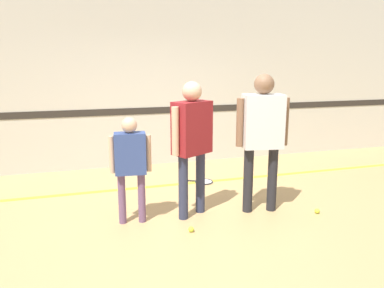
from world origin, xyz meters
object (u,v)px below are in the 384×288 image
at_px(person_student_right, 262,129).
at_px(racket_spare_on_floor, 203,182).
at_px(tennis_ball_by_spare_racket, 198,177).
at_px(person_instructor, 192,135).
at_px(person_student_left, 130,159).
at_px(tennis_ball_stray_left, 317,211).
at_px(tennis_ball_near_instructor, 191,229).

height_order(person_student_right, racket_spare_on_floor, person_student_right).
relative_size(racket_spare_on_floor, tennis_ball_by_spare_racket, 8.10).
distance_m(person_instructor, person_student_left, 0.79).
relative_size(person_instructor, racket_spare_on_floor, 3.15).
xyz_separation_m(person_student_right, racket_spare_on_floor, (-0.35, 1.32, -1.08)).
relative_size(person_student_left, tennis_ball_stray_left, 19.49).
height_order(racket_spare_on_floor, tennis_ball_by_spare_racket, tennis_ball_by_spare_racket).
bearing_deg(person_instructor, tennis_ball_near_instructor, -137.00).
distance_m(person_instructor, tennis_ball_near_instructor, 1.12).
xyz_separation_m(racket_spare_on_floor, tennis_ball_by_spare_racket, (-0.01, 0.20, 0.02)).
bearing_deg(person_instructor, tennis_ball_by_spare_racket, 40.37).
xyz_separation_m(person_instructor, tennis_ball_by_spare_racket, (0.52, 1.41, -1.01)).
xyz_separation_m(person_student_left, tennis_ball_near_instructor, (0.61, -0.46, -0.76)).
bearing_deg(racket_spare_on_floor, tennis_ball_stray_left, 150.84).
xyz_separation_m(person_instructor, person_student_right, (0.88, -0.11, 0.05)).
height_order(person_student_left, tennis_ball_stray_left, person_student_left).
relative_size(racket_spare_on_floor, tennis_ball_near_instructor, 8.10).
bearing_deg(person_student_right, person_instructor, 1.57).
relative_size(person_instructor, tennis_ball_by_spare_racket, 25.48).
xyz_separation_m(person_instructor, tennis_ball_stray_left, (1.56, -0.41, -1.01)).
distance_m(racket_spare_on_floor, tennis_ball_near_instructor, 1.81).
distance_m(person_student_right, tennis_ball_stray_left, 1.29).
bearing_deg(person_student_right, tennis_ball_by_spare_racket, -68.00).
height_order(person_student_left, tennis_ball_near_instructor, person_student_left).
distance_m(person_student_left, tennis_ball_near_instructor, 1.08).
height_order(tennis_ball_near_instructor, tennis_ball_stray_left, same).
bearing_deg(racket_spare_on_floor, person_student_left, 72.14).
relative_size(person_student_right, tennis_ball_stray_left, 26.73).
height_order(person_instructor, racket_spare_on_floor, person_instructor).
xyz_separation_m(person_instructor, person_student_left, (-0.75, -0.01, -0.24)).
relative_size(racket_spare_on_floor, tennis_ball_stray_left, 8.10).
xyz_separation_m(person_student_left, tennis_ball_stray_left, (2.31, -0.41, -0.76)).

